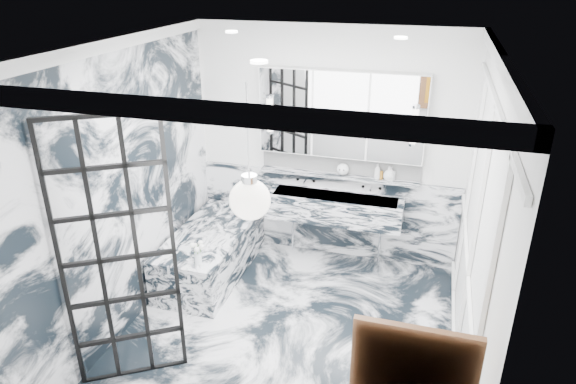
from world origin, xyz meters
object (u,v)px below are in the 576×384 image
(mirror_cabinet, at_px, (341,114))
(trough_sink, at_px, (334,208))
(crittall_door, at_px, (119,258))
(bathtub, at_px, (211,252))

(mirror_cabinet, bearing_deg, trough_sink, -90.00)
(crittall_door, bearing_deg, trough_sink, 28.85)
(trough_sink, distance_m, bathtub, 1.55)
(crittall_door, height_order, mirror_cabinet, crittall_door)
(crittall_door, distance_m, trough_sink, 2.75)
(trough_sink, relative_size, bathtub, 0.97)
(mirror_cabinet, bearing_deg, bathtub, -147.94)
(trough_sink, height_order, mirror_cabinet, mirror_cabinet)
(crittall_door, distance_m, bathtub, 1.94)
(trough_sink, relative_size, mirror_cabinet, 0.84)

